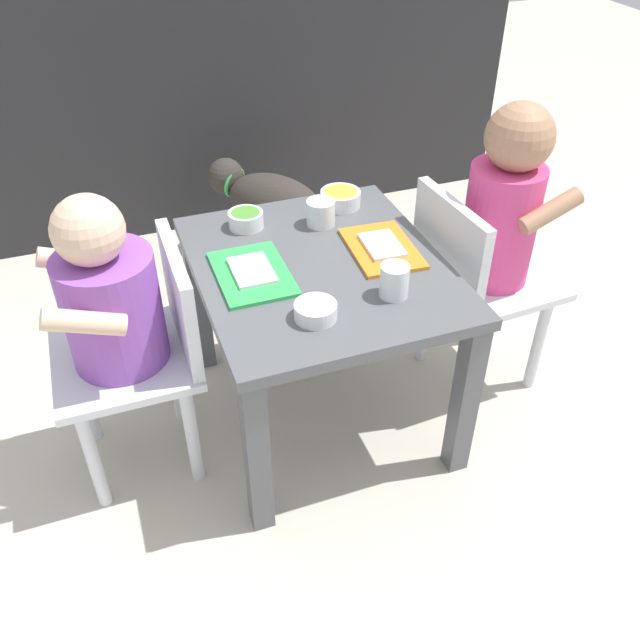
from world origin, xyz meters
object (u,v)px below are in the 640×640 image
at_px(water_cup_right, 321,214).
at_px(cereal_bowl_left_side, 316,310).
at_px(dog, 269,202).
at_px(food_tray_left, 252,273).
at_px(food_tray_right, 382,248).
at_px(water_cup_left, 394,283).
at_px(dining_table, 320,293).
at_px(seated_child_right, 497,222).
at_px(veggie_bowl_far, 246,219).
at_px(veggie_bowl_near, 340,198).
at_px(seated_child_left, 118,309).

relative_size(water_cup_right, cereal_bowl_left_side, 0.81).
xyz_separation_m(dog, food_tray_left, (-0.23, -0.69, 0.22)).
height_order(food_tray_right, water_cup_left, water_cup_left).
distance_m(dog, cereal_bowl_left_side, 0.91).
bearing_deg(dining_table, water_cup_right, 69.51).
xyz_separation_m(seated_child_right, veggie_bowl_far, (-0.52, 0.21, -0.00)).
bearing_deg(dining_table, food_tray_right, 2.71).
bearing_deg(water_cup_right, veggie_bowl_near, 42.44).
xyz_separation_m(veggie_bowl_far, veggie_bowl_near, (0.24, 0.02, 0.00)).
relative_size(seated_child_left, dog, 1.69).
distance_m(water_cup_left, veggie_bowl_far, 0.41).
bearing_deg(veggie_bowl_far, water_cup_right, -15.82).
bearing_deg(food_tray_left, veggie_bowl_far, 78.50).
bearing_deg(food_tray_right, seated_child_left, -178.64).
bearing_deg(seated_child_right, food_tray_right, 177.08).
height_order(water_cup_left, cereal_bowl_left_side, water_cup_left).
distance_m(dining_table, food_tray_left, 0.16).
bearing_deg(food_tray_right, food_tray_left, -180.00).
relative_size(food_tray_right, water_cup_left, 3.15).
distance_m(seated_child_left, veggie_bowl_near, 0.59).
relative_size(seated_child_right, veggie_bowl_far, 9.02).
bearing_deg(water_cup_right, water_cup_left, -82.99).
xyz_separation_m(dining_table, food_tray_left, (-0.14, 0.01, 0.08)).
xyz_separation_m(food_tray_right, water_cup_right, (-0.09, 0.15, 0.02)).
height_order(food_tray_left, veggie_bowl_far, veggie_bowl_far).
bearing_deg(food_tray_left, seated_child_left, -177.20).
bearing_deg(seated_child_left, food_tray_left, 2.80).
xyz_separation_m(dining_table, food_tray_right, (0.14, 0.01, 0.08)).
distance_m(dining_table, water_cup_left, 0.21).
relative_size(seated_child_left, seated_child_right, 0.92).
distance_m(water_cup_left, veggie_bowl_near, 0.38).
height_order(dog, veggie_bowl_near, veggie_bowl_near).
distance_m(water_cup_left, cereal_bowl_left_side, 0.17).
distance_m(seated_child_right, veggie_bowl_near, 0.36).
distance_m(seated_child_right, dog, 0.81).
bearing_deg(veggie_bowl_near, food_tray_right, -87.06).
bearing_deg(food_tray_right, veggie_bowl_near, 92.94).
height_order(dog, food_tray_right, food_tray_right).
relative_size(seated_child_right, veggie_bowl_near, 7.49).
relative_size(dog, water_cup_left, 5.86).
distance_m(veggie_bowl_near, cereal_bowl_left_side, 0.44).
distance_m(dog, water_cup_right, 0.59).
bearing_deg(veggie_bowl_near, seated_child_left, -157.17).
xyz_separation_m(water_cup_right, veggie_bowl_near, (0.07, 0.07, -0.01)).
height_order(seated_child_right, water_cup_right, seated_child_right).
bearing_deg(seated_child_right, water_cup_right, 155.44).
relative_size(dining_table, seated_child_right, 0.83).
bearing_deg(food_tray_left, cereal_bowl_left_side, -67.71).
distance_m(dining_table, dog, 0.72).
height_order(seated_child_left, water_cup_left, seated_child_left).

